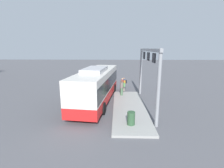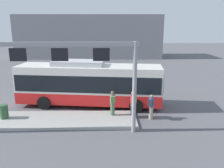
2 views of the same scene
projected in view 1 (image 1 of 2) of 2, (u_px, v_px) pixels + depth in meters
ground_plane at (98, 101)px, 16.34m from camera, size 120.00×120.00×0.00m
platform_curb at (129, 107)px, 14.50m from camera, size 10.00×2.80×0.16m
bus_main at (97, 84)px, 15.94m from camera, size 10.94×3.72×3.46m
person_boarding at (122, 87)px, 17.71m from camera, size 0.37×0.54×1.67m
person_waiting_near at (124, 84)px, 20.18m from camera, size 0.51×0.60×1.67m
person_waiting_mid at (122, 85)px, 19.02m from camera, size 0.41×0.57×1.67m
platform_sign_gantry at (148, 66)px, 14.28m from camera, size 8.49×0.24×5.20m
trash_bin at (131, 118)px, 10.95m from camera, size 0.52×0.52×0.90m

